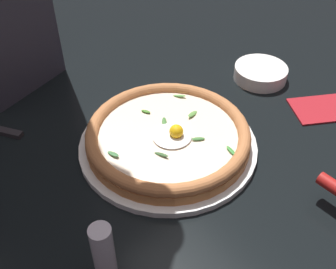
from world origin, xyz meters
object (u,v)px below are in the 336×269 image
pepper_shaker (103,250)px  side_bowl (260,73)px  pizza (168,135)px  folded_napkin (325,108)px

pepper_shaker → side_bowl: bearing=-159.6°
pizza → folded_napkin: bearing=161.5°
pizza → folded_napkin: size_ratio=2.20×
pizza → folded_napkin: pizza is taller
pizza → side_bowl: size_ratio=2.53×
side_bowl → folded_napkin: side_bowl is taller
side_bowl → folded_napkin: (-0.02, 0.17, -0.01)m
side_bowl → pepper_shaker: 0.58m
side_bowl → folded_napkin: 0.17m
side_bowl → pizza: bearing=9.6°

